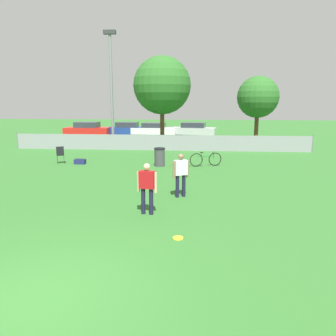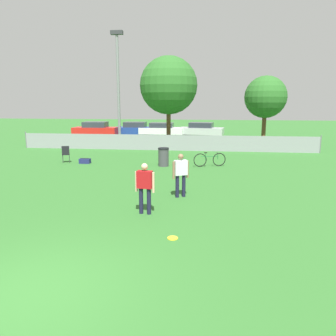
# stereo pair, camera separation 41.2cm
# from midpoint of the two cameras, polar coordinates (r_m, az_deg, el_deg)

# --- Properties ---
(ground_plane) EXTENTS (120.00, 120.00, 0.00)m
(ground_plane) POSITION_cam_midpoint_polar(r_m,az_deg,el_deg) (6.62, -21.35, -19.96)
(ground_plane) COLOR #2D6628
(fence_backline) EXTENTS (21.09, 0.07, 1.21)m
(fence_backline) POSITION_cam_midpoint_polar(r_m,az_deg,el_deg) (23.26, -0.01, 4.44)
(fence_backline) COLOR gray
(fence_backline) RESTS_ON ground_plane
(light_pole) EXTENTS (0.90, 0.36, 8.47)m
(light_pole) POSITION_cam_midpoint_polar(r_m,az_deg,el_deg) (25.51, -8.21, 14.94)
(light_pole) COLOR gray
(light_pole) RESTS_ON ground_plane
(tree_near_pole) EXTENTS (4.26, 4.26, 6.71)m
(tree_near_pole) POSITION_cam_midpoint_polar(r_m,az_deg,el_deg) (24.95, 0.59, 14.17)
(tree_near_pole) COLOR brown
(tree_near_pole) RESTS_ON ground_plane
(tree_far_right) EXTENTS (3.22, 3.22, 5.37)m
(tree_far_right) POSITION_cam_midpoint_polar(r_m,az_deg,el_deg) (26.87, 17.05, 11.70)
(tree_far_right) COLOR brown
(tree_far_right) RESTS_ON ground_plane
(player_defender_red) EXTENTS (0.61, 0.29, 1.58)m
(player_defender_red) POSITION_cam_midpoint_polar(r_m,az_deg,el_deg) (9.89, -2.88, -2.94)
(player_defender_red) COLOR #191933
(player_defender_red) RESTS_ON ground_plane
(player_receiver_white) EXTENTS (0.56, 0.41, 1.58)m
(player_receiver_white) POSITION_cam_midpoint_polar(r_m,az_deg,el_deg) (11.67, 3.22, -0.73)
(player_receiver_white) COLOR #191933
(player_receiver_white) RESTS_ON ground_plane
(frisbee_disc) EXTENTS (0.27, 0.27, 0.03)m
(frisbee_disc) POSITION_cam_midpoint_polar(r_m,az_deg,el_deg) (8.40, 2.25, -12.10)
(frisbee_disc) COLOR yellow
(frisbee_disc) RESTS_ON ground_plane
(folding_chair_sideline) EXTENTS (0.53, 0.53, 0.96)m
(folding_chair_sideline) POSITION_cam_midpoint_polar(r_m,az_deg,el_deg) (19.28, -16.80, 2.51)
(folding_chair_sideline) COLOR #333338
(folding_chair_sideline) RESTS_ON ground_plane
(bicycle_sideline) EXTENTS (1.70, 0.64, 0.77)m
(bicycle_sideline) POSITION_cam_midpoint_polar(r_m,az_deg,el_deg) (17.55, 7.94, 1.46)
(bicycle_sideline) COLOR black
(bicycle_sideline) RESTS_ON ground_plane
(trash_bin) EXTENTS (0.58, 0.58, 0.99)m
(trash_bin) POSITION_cam_midpoint_polar(r_m,az_deg,el_deg) (17.47, -0.12, 1.95)
(trash_bin) COLOR #3F3F44
(trash_bin) RESTS_ON ground_plane
(gear_bag_sideline) EXTENTS (0.60, 0.33, 0.29)m
(gear_bag_sideline) POSITION_cam_midpoint_polar(r_m,az_deg,el_deg) (18.82, -13.66, 1.19)
(gear_bag_sideline) COLOR navy
(gear_bag_sideline) RESTS_ON ground_plane
(parked_car_red) EXTENTS (4.37, 1.98, 1.46)m
(parked_car_red) POSITION_cam_midpoint_polar(r_m,az_deg,el_deg) (33.48, -12.15, 6.59)
(parked_car_red) COLOR black
(parked_car_red) RESTS_ON ground_plane
(parked_car_blue) EXTENTS (4.22, 1.80, 1.39)m
(parked_car_blue) POSITION_cam_midpoint_polar(r_m,az_deg,el_deg) (33.86, -5.39, 6.77)
(parked_car_blue) COLOR black
(parked_car_blue) RESTS_ON ground_plane
(parked_car_white) EXTENTS (4.45, 1.82, 1.33)m
(parked_car_white) POSITION_cam_midpoint_polar(r_m,az_deg,el_deg) (33.28, -0.76, 6.73)
(parked_car_white) COLOR black
(parked_car_white) RESTS_ON ground_plane
(parked_car_silver) EXTENTS (4.62, 2.36, 1.38)m
(parked_car_silver) POSITION_cam_midpoint_polar(r_m,az_deg,el_deg) (33.11, 6.14, 6.66)
(parked_car_silver) COLOR black
(parked_car_silver) RESTS_ON ground_plane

